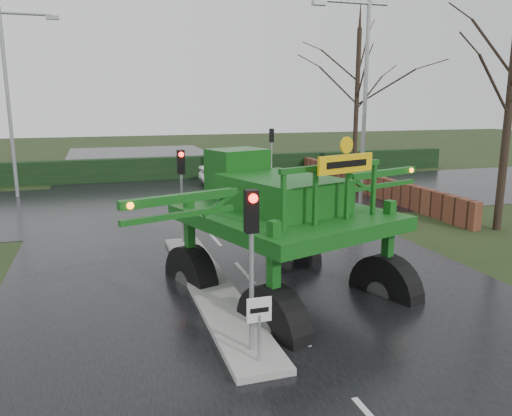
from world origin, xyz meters
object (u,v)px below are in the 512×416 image
object	(u,v)px
keep_left_sign	(259,319)
traffic_signal_near	(252,237)
traffic_signal_mid	(181,176)
traffic_signal_far	(271,143)
street_light_right	(360,85)
street_light_left_far	(13,86)
crop_sprayer	(267,220)
white_sedan	(239,185)

from	to	relation	value
keep_left_sign	traffic_signal_near	bearing A→B (deg)	90.00
traffic_signal_mid	traffic_signal_far	distance (m)	14.75
traffic_signal_near	street_light_right	size ratio (longest dim) A/B	0.35
street_light_right	street_light_left_far	size ratio (longest dim) A/B	1.00
traffic_signal_far	crop_sprayer	xyz separation A→B (m)	(-7.05, -19.77, 0.01)
traffic_signal_mid	street_light_left_far	bearing A→B (deg)	118.86
keep_left_sign	crop_sprayer	world-z (taller)	crop_sprayer
traffic_signal_mid	crop_sprayer	bearing A→B (deg)	-84.10
traffic_signal_near	white_sedan	xyz separation A→B (m)	(5.70, 21.28, -2.59)
street_light_right	crop_sprayer	bearing A→B (deg)	-126.65
street_light_right	white_sedan	bearing A→B (deg)	114.68
traffic_signal_far	street_light_right	xyz separation A→B (m)	(1.69, -8.01, 3.40)
keep_left_sign	street_light_left_far	size ratio (longest dim) A/B	0.14
street_light_right	street_light_left_far	world-z (taller)	same
traffic_signal_far	street_light_left_far	bearing A→B (deg)	0.03
keep_left_sign	street_light_right	world-z (taller)	street_light_right
crop_sprayer	traffic_signal_mid	bearing A→B (deg)	77.50
traffic_signal_mid	white_sedan	xyz separation A→B (m)	(5.70, 12.78, -2.59)
keep_left_sign	traffic_signal_far	size ratio (longest dim) A/B	0.38
keep_left_sign	street_light_left_far	xyz separation A→B (m)	(-6.89, 21.50, 4.93)
traffic_signal_near	street_light_right	distance (m)	16.46
traffic_signal_far	crop_sprayer	bearing A→B (deg)	70.37
traffic_signal_near	white_sedan	bearing A→B (deg)	75.01
street_light_left_far	white_sedan	bearing A→B (deg)	1.21
traffic_signal_near	white_sedan	world-z (taller)	traffic_signal_near
traffic_signal_near	white_sedan	distance (m)	22.18
traffic_signal_far	crop_sprayer	size ratio (longest dim) A/B	0.38
traffic_signal_far	white_sedan	bearing A→B (deg)	-6.99
keep_left_sign	traffic_signal_near	world-z (taller)	traffic_signal_near
traffic_signal_mid	street_light_right	size ratio (longest dim) A/B	0.35
keep_left_sign	street_light_right	bearing A→B (deg)	54.88
traffic_signal_near	crop_sprayer	size ratio (longest dim) A/B	0.38
traffic_signal_mid	street_light_right	xyz separation A→B (m)	(9.49, 4.51, 3.40)
street_light_left_far	traffic_signal_far	bearing A→B (deg)	0.03
traffic_signal_mid	white_sedan	distance (m)	14.23
traffic_signal_far	street_light_right	size ratio (longest dim) A/B	0.35
keep_left_sign	street_light_right	xyz separation A→B (m)	(9.49, 13.50, 4.93)
street_light_left_far	traffic_signal_near	bearing A→B (deg)	-71.83
street_light_left_far	crop_sprayer	xyz separation A→B (m)	(7.64, -19.76, -3.39)
traffic_signal_near	street_light_right	xyz separation A→B (m)	(9.49, 13.01, 3.40)
traffic_signal_mid	street_light_left_far	distance (m)	14.68
keep_left_sign	traffic_signal_near	distance (m)	1.61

